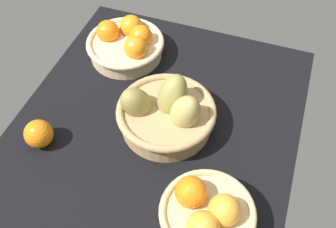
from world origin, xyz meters
The scene contains 5 objects.
market_tray centered at (0.00, 0.00, 1.50)cm, with size 84.00×72.00×3.00cm, color black.
basket_far_right centered at (21.48, 19.56, 7.71)cm, with size 20.20×20.20×11.22cm.
basket_near_left centered at (-22.82, -17.55, 7.15)cm, with size 22.98×22.98×10.32cm.
basket_center_pears centered at (-1.32, 2.43, 7.92)cm, with size 25.11×25.76×15.30cm.
loose_orange_front_gap centered at (14.30, -25.00, 6.56)cm, with size 7.13×7.13×7.13cm, color orange.
Camera 1 is at (56.53, 23.46, 83.63)cm, focal length 41.65 mm.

